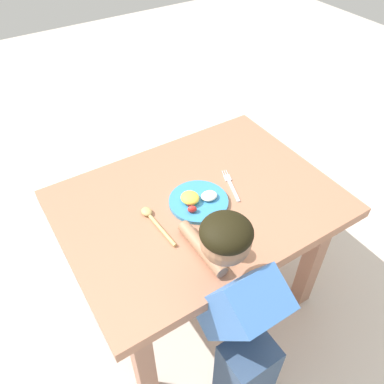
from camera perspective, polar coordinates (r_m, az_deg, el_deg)
ground_plane at (r=2.08m, az=0.78°, el=-14.80°), size 8.00×8.00×0.00m
dining_table at (r=1.62m, az=0.97°, el=-3.83°), size 1.08×0.80×0.69m
plate at (r=1.52m, az=0.86°, el=-1.28°), size 0.23×0.23×0.05m
fork at (r=1.61m, az=5.76°, el=1.03°), size 0.08×0.19×0.01m
spoon at (r=1.46m, az=-5.69°, el=-4.13°), size 0.04×0.22×0.02m
drinking_cup at (r=1.34m, az=5.34°, el=-8.01°), size 0.06×0.06×0.08m
person at (r=1.41m, az=6.85°, el=-19.39°), size 0.18×0.51×0.96m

